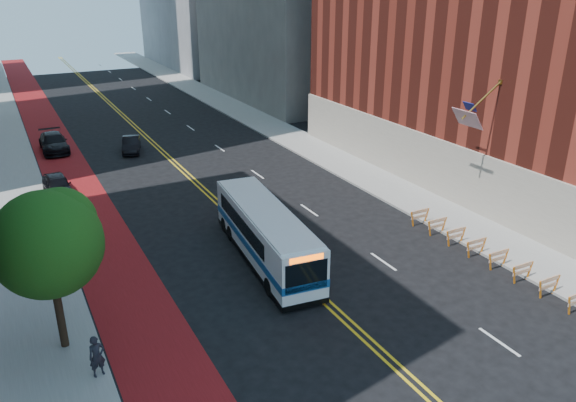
% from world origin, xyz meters
% --- Properties ---
extents(ground, '(160.00, 160.00, 0.00)m').
position_xyz_m(ground, '(0.00, 0.00, 0.00)').
color(ground, black).
rests_on(ground, ground).
extents(sidewalk_left, '(4.00, 140.00, 0.15)m').
position_xyz_m(sidewalk_left, '(-12.00, 30.00, 0.07)').
color(sidewalk_left, gray).
rests_on(sidewalk_left, ground).
extents(sidewalk_right, '(4.00, 140.00, 0.15)m').
position_xyz_m(sidewalk_right, '(12.00, 30.00, 0.07)').
color(sidewalk_right, gray).
rests_on(sidewalk_right, ground).
extents(bus_lane_paint, '(3.60, 140.00, 0.01)m').
position_xyz_m(bus_lane_paint, '(-8.10, 30.00, 0.00)').
color(bus_lane_paint, maroon).
rests_on(bus_lane_paint, ground).
extents(center_line_inner, '(0.14, 140.00, 0.01)m').
position_xyz_m(center_line_inner, '(-0.18, 30.00, 0.00)').
color(center_line_inner, gold).
rests_on(center_line_inner, ground).
extents(center_line_outer, '(0.14, 140.00, 0.01)m').
position_xyz_m(center_line_outer, '(0.18, 30.00, 0.00)').
color(center_line_outer, gold).
rests_on(center_line_outer, ground).
extents(lane_dashes, '(0.14, 98.20, 0.01)m').
position_xyz_m(lane_dashes, '(4.80, 38.00, 0.01)').
color(lane_dashes, silver).
rests_on(lane_dashes, ground).
extents(brick_building, '(18.73, 36.00, 22.00)m').
position_xyz_m(brick_building, '(21.93, 12.00, 10.96)').
color(brick_building, maroon).
rests_on(brick_building, ground).
extents(construction_barriers, '(1.42, 10.91, 1.00)m').
position_xyz_m(construction_barriers, '(9.60, 3.42, 0.68)').
color(construction_barriers, orange).
rests_on(construction_barriers, ground).
extents(street_tree, '(4.20, 4.20, 6.70)m').
position_xyz_m(street_tree, '(-11.24, 6.04, 4.91)').
color(street_tree, black).
rests_on(street_tree, sidewalk_left).
extents(transit_bus, '(3.44, 10.92, 2.95)m').
position_xyz_m(transit_bus, '(-0.64, 9.25, 1.54)').
color(transit_bus, white).
rests_on(transit_bus, ground).
extents(car_a, '(1.86, 4.26, 1.43)m').
position_xyz_m(car_a, '(-9.30, 24.54, 0.72)').
color(car_a, black).
rests_on(car_a, ground).
extents(car_b, '(2.40, 4.19, 1.31)m').
position_xyz_m(car_b, '(-2.34, 32.52, 0.65)').
color(car_b, black).
rests_on(car_b, ground).
extents(car_c, '(2.16, 5.31, 1.54)m').
position_xyz_m(car_c, '(-8.24, 35.85, 0.77)').
color(car_c, black).
rests_on(car_c, ground).
extents(pedestrian, '(0.67, 0.51, 1.68)m').
position_xyz_m(pedestrian, '(-10.40, 3.46, 0.99)').
color(pedestrian, black).
rests_on(pedestrian, sidewalk_left).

